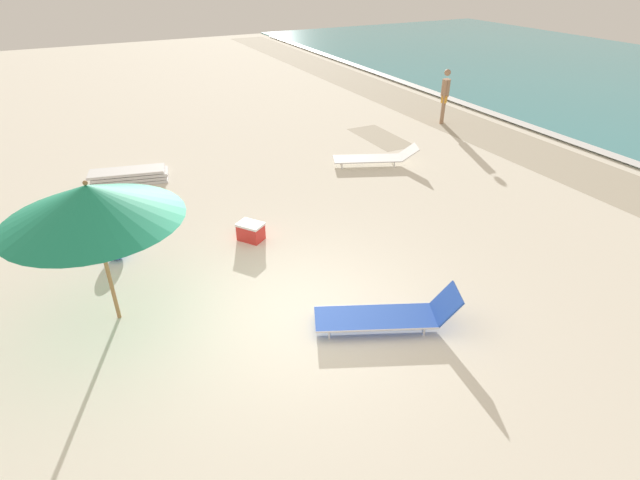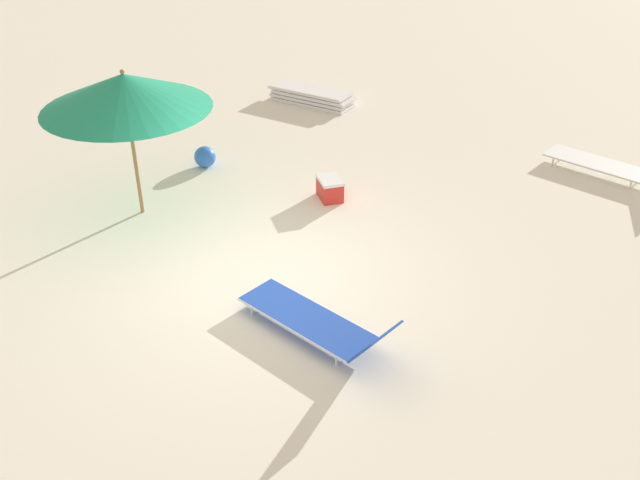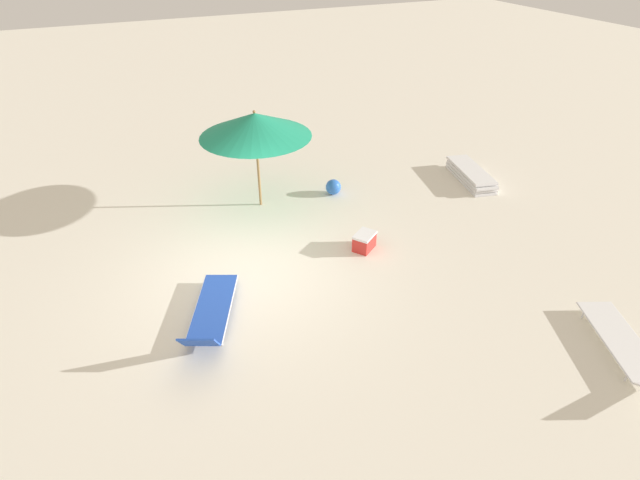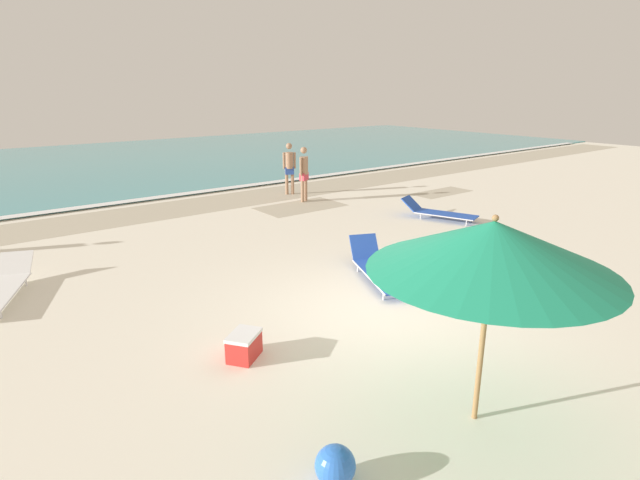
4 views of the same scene
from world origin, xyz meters
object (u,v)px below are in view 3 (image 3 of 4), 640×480
beach_umbrella (255,125)px  lounger_stack (471,175)px  beach_ball (333,187)px  cooler_box (364,241)px  sun_lounger_under_umbrella (211,314)px  sun_lounger_near_water_left (629,348)px

beach_umbrella → lounger_stack: size_ratio=1.28×
beach_ball → cooler_box: beach_ball is taller
sun_lounger_under_umbrella → cooler_box: size_ratio=3.67×
lounger_stack → beach_umbrella: bearing=2.2°
lounger_stack → sun_lounger_under_umbrella: sun_lounger_under_umbrella is taller
beach_ball → cooler_box: size_ratio=0.64×
beach_ball → sun_lounger_near_water_left: bearing=105.3°
lounger_stack → cooler_box: (4.14, 1.74, 0.02)m
cooler_box → sun_lounger_under_umbrella: bearing=-20.0°
lounger_stack → beach_ball: 3.76m
lounger_stack → beach_ball: bearing=0.4°
lounger_stack → sun_lounger_under_umbrella: (7.65, 2.72, 0.05)m
beach_ball → lounger_stack: bearing=168.0°
cooler_box → beach_ball: bearing=-135.9°
beach_umbrella → sun_lounger_near_water_left: (-3.77, 7.18, -1.82)m
lounger_stack → sun_lounger_under_umbrella: size_ratio=0.89×
sun_lounger_near_water_left → cooler_box: bearing=-39.3°
beach_umbrella → lounger_stack: 5.93m
sun_lounger_under_umbrella → beach_ball: 5.30m
beach_umbrella → cooler_box: beach_umbrella is taller
lounger_stack → beach_ball: beach_ball is taller
beach_umbrella → sun_lounger_under_umbrella: bearing=60.4°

